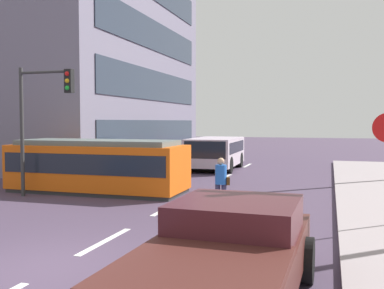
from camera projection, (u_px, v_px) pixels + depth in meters
ground_plane at (201, 190)px, 17.79m from camera, size 120.00×120.00×0.00m
lane_stripe_1 at (105, 241)px, 10.18m from camera, size 0.16×2.40×0.01m
lane_stripe_2 at (166, 208)px, 13.99m from camera, size 0.16×2.40×0.01m
lane_stripe_3 at (226, 177)px, 21.89m from camera, size 0.16×2.40×0.01m
lane_stripe_4 at (247, 166)px, 27.60m from camera, size 0.16×2.40×0.01m
corner_building at (42, 48)px, 30.84m from camera, size 17.38×18.00×16.00m
streetcar_tram at (98, 165)px, 17.26m from camera, size 7.01×2.60×2.07m
city_bus at (216, 152)px, 25.28m from camera, size 2.67×5.25×1.84m
pedestrian_crossing at (221, 181)px, 13.55m from camera, size 0.48×0.36×1.67m
pickup_truck_parked at (229, 256)px, 6.47m from camera, size 2.37×5.05×1.55m
parked_sedan_mid at (115, 166)px, 21.46m from camera, size 2.18×4.61×1.19m
parked_sedan_far at (154, 156)px, 27.51m from camera, size 1.99×4.22×1.19m
traffic_light_mast at (42, 107)px, 15.89m from camera, size 2.27×0.33×4.78m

